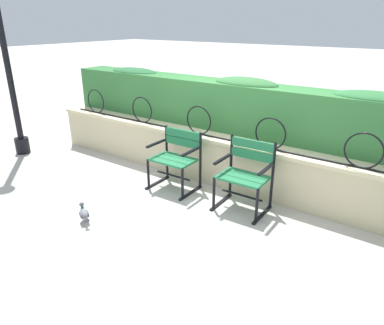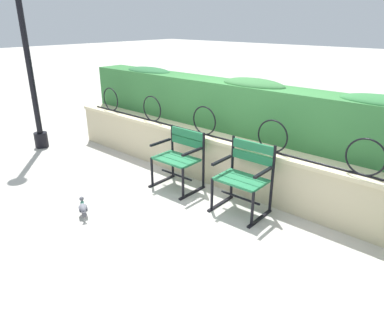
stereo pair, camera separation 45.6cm
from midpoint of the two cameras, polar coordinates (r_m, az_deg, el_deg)
ground_plane at (r=4.71m, az=1.74°, el=-6.73°), size 60.00×60.00×0.00m
stone_wall at (r=5.19m, az=7.90°, el=0.15°), size 6.51×0.41×0.69m
iron_arch_fence at (r=5.12m, az=5.01°, el=6.15°), size 5.98×0.02×0.42m
hedge_row at (r=5.33m, az=11.04°, el=8.70°), size 6.38×0.52×0.79m
park_chair_left at (r=5.02m, az=0.63°, el=0.94°), size 0.64×0.53×0.82m
park_chair_right at (r=4.46m, az=11.28°, el=-2.11°), size 0.64×0.54×0.88m
pigeon_near_chairs at (r=4.52m, az=-14.18°, el=-7.13°), size 0.27×0.19×0.22m
lamppost at (r=6.92m, az=-23.19°, el=16.87°), size 0.28×0.28×3.57m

